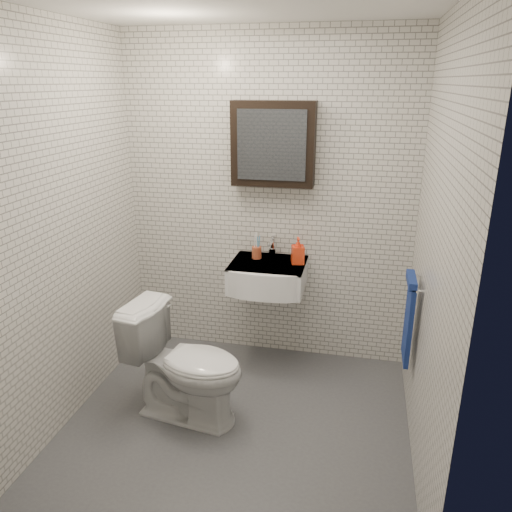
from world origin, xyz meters
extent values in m
cube|color=#494B51|center=(0.00, 0.00, 0.01)|extent=(2.20, 2.00, 0.01)
cube|color=silver|center=(0.00, 1.00, 1.25)|extent=(2.20, 0.02, 2.50)
cube|color=silver|center=(0.00, -1.00, 1.25)|extent=(2.20, 0.02, 2.50)
cube|color=silver|center=(-1.10, 0.00, 1.25)|extent=(0.02, 2.00, 2.50)
cube|color=silver|center=(1.10, 0.00, 1.25)|extent=(0.02, 2.00, 2.50)
cube|color=white|center=(0.00, 0.00, 2.50)|extent=(2.20, 2.00, 0.02)
cube|color=white|center=(0.05, 0.78, 0.75)|extent=(0.55, 0.45, 0.20)
cylinder|color=silver|center=(0.05, 0.80, 0.84)|extent=(0.31, 0.31, 0.02)
cylinder|color=silver|center=(0.05, 0.80, 0.85)|extent=(0.04, 0.04, 0.01)
cube|color=white|center=(0.05, 0.78, 0.84)|extent=(0.55, 0.45, 0.01)
cylinder|color=silver|center=(0.05, 0.94, 0.88)|extent=(0.06, 0.06, 0.06)
cylinder|color=silver|center=(0.05, 0.94, 0.94)|extent=(0.03, 0.03, 0.08)
cylinder|color=silver|center=(0.05, 0.88, 0.97)|extent=(0.02, 0.12, 0.02)
cube|color=silver|center=(0.05, 0.97, 0.99)|extent=(0.02, 0.09, 0.01)
cube|color=black|center=(0.05, 0.93, 1.70)|extent=(0.60, 0.14, 0.60)
cube|color=#3F444C|center=(0.05, 0.85, 1.70)|extent=(0.49, 0.01, 0.49)
cylinder|color=silver|center=(1.06, 0.35, 0.95)|extent=(0.02, 0.30, 0.02)
cylinder|color=silver|center=(1.08, 0.48, 0.95)|extent=(0.04, 0.02, 0.02)
cylinder|color=silver|center=(1.08, 0.22, 0.95)|extent=(0.04, 0.02, 0.02)
cube|color=navy|center=(1.05, 0.35, 0.68)|extent=(0.03, 0.26, 0.54)
cube|color=navy|center=(1.04, 0.35, 0.96)|extent=(0.05, 0.26, 0.05)
cylinder|color=#A9482A|center=(-0.06, 0.86, 0.90)|extent=(0.09, 0.09, 0.09)
cylinder|color=white|center=(-0.07, 0.85, 0.95)|extent=(0.02, 0.03, 0.17)
cylinder|color=#3F95CA|center=(-0.04, 0.85, 0.95)|extent=(0.01, 0.02, 0.15)
cylinder|color=white|center=(-0.06, 0.87, 0.96)|extent=(0.02, 0.03, 0.18)
cylinder|color=#3F95CA|center=(-0.04, 0.87, 0.95)|extent=(0.02, 0.04, 0.16)
imported|color=orange|center=(0.27, 0.81, 0.95)|extent=(0.11, 0.11, 0.20)
imported|color=white|center=(-0.34, 0.01, 0.39)|extent=(0.82, 0.55, 0.78)
camera|label=1|loc=(0.70, -2.64, 2.13)|focal=35.00mm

